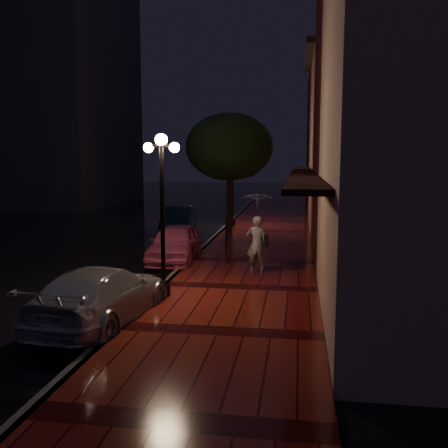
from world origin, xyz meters
The scene contains 15 objects.
ground centered at (0.00, 0.00, 0.00)m, with size 120.00×120.00×0.00m, color black.
sidewalk centered at (2.25, 0.00, 0.07)m, with size 4.50×60.00×0.15m, color #4E0E0E.
curb centered at (0.00, 0.00, 0.07)m, with size 0.25×60.00×0.15m, color #595451.
storefront_near centered at (7.00, -6.00, 4.25)m, with size 5.00×8.00×8.50m, color gray.
storefront_mid centered at (7.00, 2.00, 5.50)m, with size 5.00×8.00×11.00m, color #511914.
storefront_far centered at (7.00, 10.00, 4.50)m, with size 5.00×8.00×9.00m, color #8C5951.
storefront_extra centered at (7.00, 20.00, 5.00)m, with size 5.00×12.00×10.00m, color #511914.
streetlamp_near centered at (0.35, -5.00, 2.60)m, with size 0.96×0.36×4.31m.
streetlamp_far centered at (0.35, 9.00, 2.60)m, with size 0.96×0.36×4.31m.
street_tree centered at (0.61, 5.99, 4.24)m, with size 4.16×4.16×5.80m.
pink_car centered at (-0.60, 0.04, 0.70)m, with size 1.66×4.12×1.40m, color #DB5A85.
navy_car centered at (-2.18, 7.27, 0.67)m, with size 1.43×4.09×1.35m, color black.
silver_car centered at (-0.60, -6.92, 0.67)m, with size 1.87×4.59×1.33m, color #A6A7AE.
woman_with_umbrella centered at (2.60, -1.92, 1.86)m, with size 1.08×1.10×2.59m.
parking_meter centered at (1.00, 2.17, 1.02)m, with size 0.15×0.13×1.43m.
Camera 1 is at (3.89, -17.68, 3.84)m, focal length 40.00 mm.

